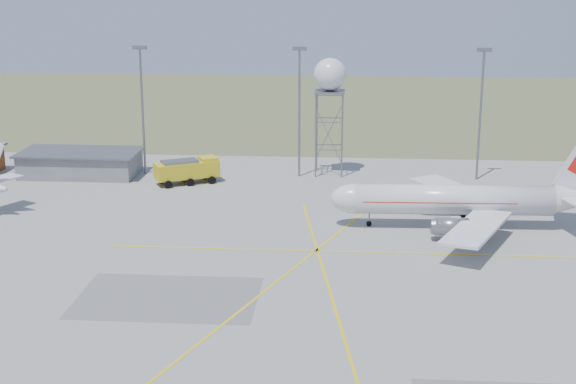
{
  "coord_description": "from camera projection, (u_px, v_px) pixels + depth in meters",
  "views": [
    {
      "loc": [
        -2.47,
        -58.25,
        31.01
      ],
      "look_at": [
        -9.83,
        40.0,
        4.37
      ],
      "focal_mm": 50.0,
      "sensor_mm": 36.0,
      "label": 1
    }
  ],
  "objects": [
    {
      "name": "mast_a",
      "position": [
        142.0,
        99.0,
        126.9
      ],
      "size": [
        2.2,
        0.5,
        20.5
      ],
      "color": "slate",
      "rests_on": "ground"
    },
    {
      "name": "grass_strip",
      "position": [
        358.0,
        105.0,
        198.76
      ],
      "size": [
        400.0,
        120.0,
        0.03
      ],
      "primitive_type": "cube",
      "color": "#4D5F34",
      "rests_on": "ground"
    },
    {
      "name": "mast_c",
      "position": [
        481.0,
        103.0,
        123.08
      ],
      "size": [
        2.2,
        0.5,
        20.5
      ],
      "color": "slate",
      "rests_on": "ground"
    },
    {
      "name": "fire_truck",
      "position": [
        189.0,
        172.0,
        123.31
      ],
      "size": [
        10.11,
        7.39,
        3.89
      ],
      "rotation": [
        0.0,
        0.0,
        0.48
      ],
      "color": "gold",
      "rests_on": "ground"
    },
    {
      "name": "ground",
      "position": [
        373.0,
        377.0,
        64.0
      ],
      "size": [
        400.0,
        400.0,
        0.0
      ],
      "primitive_type": "plane",
      "color": "#989893",
      "rests_on": "ground"
    },
    {
      "name": "building_grey",
      "position": [
        81.0,
        163.0,
        128.33
      ],
      "size": [
        19.0,
        10.0,
        3.9
      ],
      "color": "gray",
      "rests_on": "ground"
    },
    {
      "name": "mast_b",
      "position": [
        299.0,
        101.0,
        125.1
      ],
      "size": [
        2.2,
        0.5,
        20.5
      ],
      "color": "slate",
      "rests_on": "ground"
    },
    {
      "name": "radar_tower",
      "position": [
        329.0,
        110.0,
        126.83
      ],
      "size": [
        5.15,
        5.15,
        18.64
      ],
      "color": "slate",
      "rests_on": "ground"
    },
    {
      "name": "airliner_main",
      "position": [
        458.0,
        201.0,
        101.27
      ],
      "size": [
        33.89,
        32.94,
        11.53
      ],
      "rotation": [
        0.0,
        0.0,
        3.17
      ],
      "color": "silver",
      "rests_on": "ground"
    }
  ]
}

